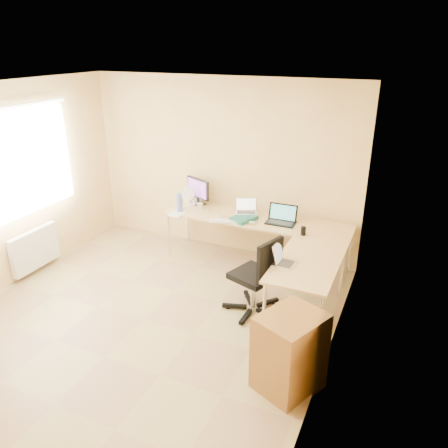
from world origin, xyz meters
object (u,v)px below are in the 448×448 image
at_px(laptop_black, 281,215).
at_px(keyboard, 226,221).
at_px(monitor, 198,191).
at_px(laptop_center, 246,206).
at_px(laptop_return, 286,257).
at_px(mug, 200,206).
at_px(desk_return, 305,289).
at_px(desk_fan, 189,197).
at_px(cabinet, 290,354).
at_px(water_bottle, 179,203).
at_px(office_chair, 253,274).
at_px(desk_main, 256,242).

height_order(laptop_black, keyboard, laptop_black).
xyz_separation_m(monitor, laptop_center, (0.86, -0.19, -0.05)).
height_order(keyboard, laptop_return, laptop_return).
relative_size(mug, laptop_return, 0.33).
relative_size(desk_return, desk_fan, 4.87).
bearing_deg(laptop_return, desk_return, -48.67).
height_order(desk_return, laptop_center, laptop_center).
relative_size(desk_return, cabinet, 1.59).
height_order(water_bottle, office_chair, same).
bearing_deg(laptop_return, office_chair, 88.25).
height_order(desk_return, water_bottle, water_bottle).
relative_size(water_bottle, desk_fan, 1.02).
bearing_deg(mug, desk_main, -0.89).
relative_size(desk_main, laptop_center, 8.54).
xyz_separation_m(water_bottle, desk_fan, (0.00, 0.30, -0.00)).
xyz_separation_m(laptop_black, keyboard, (-0.70, -0.26, -0.11)).
bearing_deg(laptop_center, desk_return, -65.89).
bearing_deg(mug, desk_return, -28.33).
xyz_separation_m(monitor, laptop_black, (1.38, -0.23, -0.08)).
bearing_deg(office_chair, laptop_black, 110.14).
xyz_separation_m(laptop_center, mug, (-0.74, 0.02, -0.11)).
bearing_deg(desk_fan, office_chair, -47.96).
height_order(water_bottle, desk_fan, water_bottle).
bearing_deg(keyboard, laptop_center, 41.39).
xyz_separation_m(laptop_center, keyboard, (-0.18, -0.30, -0.15)).
relative_size(laptop_center, water_bottle, 1.14).
height_order(desk_return, monitor, monitor).
relative_size(laptop_black, desk_fan, 1.49).
xyz_separation_m(desk_return, laptop_return, (-0.22, -0.17, 0.46)).
relative_size(desk_return, laptop_center, 4.19).
height_order(laptop_return, cabinet, laptop_return).
distance_m(desk_return, laptop_center, 1.60).
distance_m(monitor, water_bottle, 0.41).
xyz_separation_m(desk_return, monitor, (-2.00, 1.19, 0.57)).
bearing_deg(water_bottle, mug, 45.00).
relative_size(desk_return, keyboard, 2.86).
bearing_deg(desk_fan, mug, -29.62).
bearing_deg(mug, laptop_center, -1.19).
relative_size(monitor, cabinet, 0.59).
height_order(desk_fan, laptop_return, desk_fan).
xyz_separation_m(desk_main, cabinet, (1.13, -2.17, -0.01)).
bearing_deg(laptop_return, cabinet, -156.47).
distance_m(laptop_black, desk_fan, 1.49).
distance_m(water_bottle, cabinet, 3.03).
bearing_deg(laptop_center, monitor, 142.96).
xyz_separation_m(monitor, keyboard, (0.68, -0.48, -0.20)).
distance_m(monitor, cabinet, 3.24).
bearing_deg(monitor, keyboard, -10.75).
relative_size(monitor, office_chair, 0.48).
bearing_deg(cabinet, water_bottle, 162.39).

